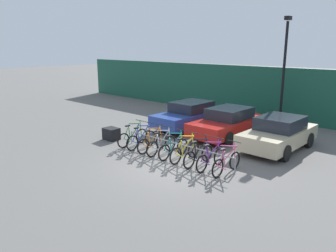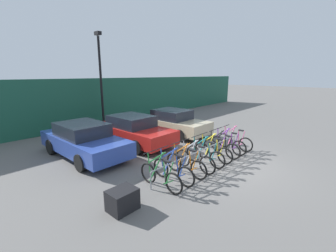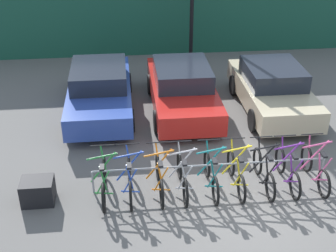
{
  "view_description": "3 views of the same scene",
  "coord_description": "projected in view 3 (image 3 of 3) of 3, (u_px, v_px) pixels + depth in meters",
  "views": [
    {
      "loc": [
        7.4,
        -8.55,
        4.25
      ],
      "look_at": [
        -1.55,
        1.15,
        1.01
      ],
      "focal_mm": 35.0,
      "sensor_mm": 36.0,
      "label": 1
    },
    {
      "loc": [
        -7.47,
        -3.77,
        3.35
      ],
      "look_at": [
        -0.94,
        2.15,
        1.3
      ],
      "focal_mm": 24.0,
      "sensor_mm": 36.0,
      "label": 2
    },
    {
      "loc": [
        -2.53,
        -7.98,
        6.41
      ],
      "look_at": [
        -1.56,
        1.43,
        1.19
      ],
      "focal_mm": 50.0,
      "sensor_mm": 36.0,
      "label": 3
    }
  ],
  "objects": [
    {
      "name": "bicycle_teal",
      "position": [
        211.0,
        175.0,
        10.49
      ],
      "size": [
        0.68,
        1.71,
        1.05
      ],
      "rotation": [
        0.0,
        0.0,
        0.01
      ],
      "color": "black",
      "rests_on": "ground"
    },
    {
      "name": "car_blue",
      "position": [
        100.0,
        90.0,
        13.77
      ],
      "size": [
        1.91,
        4.46,
        1.4
      ],
      "color": "#2D479E",
      "rests_on": "ground"
    },
    {
      "name": "hoarding_wall",
      "position": [
        187.0,
        14.0,
        17.8
      ],
      "size": [
        36.0,
        0.16,
        3.08
      ],
      "primitive_type": "cube",
      "color": "#19513D",
      "rests_on": "ground"
    },
    {
      "name": "bicycle_pink",
      "position": [
        315.0,
        169.0,
        10.71
      ],
      "size": [
        0.68,
        1.71,
        1.05
      ],
      "rotation": [
        0.0,
        0.0,
        -0.07
      ],
      "color": "black",
      "rests_on": "ground"
    },
    {
      "name": "bicycle_green",
      "position": [
        104.0,
        181.0,
        10.27
      ],
      "size": [
        0.68,
        1.71,
        1.05
      ],
      "rotation": [
        0.0,
        0.0,
        0.03
      ],
      "color": "black",
      "rests_on": "ground"
    },
    {
      "name": "bicycle_black",
      "position": [
        264.0,
        172.0,
        10.6
      ],
      "size": [
        0.68,
        1.71,
        1.05
      ],
      "rotation": [
        0.0,
        0.0,
        -0.04
      ],
      "color": "black",
      "rests_on": "ground"
    },
    {
      "name": "car_red",
      "position": [
        182.0,
        88.0,
        13.86
      ],
      "size": [
        1.91,
        4.39,
        1.4
      ],
      "color": "red",
      "rests_on": "ground"
    },
    {
      "name": "bicycle_silver",
      "position": [
        182.0,
        177.0,
        10.43
      ],
      "size": [
        0.68,
        1.71,
        1.05
      ],
      "rotation": [
        0.0,
        0.0,
        -0.03
      ],
      "color": "black",
      "rests_on": "ground"
    },
    {
      "name": "ground_plane",
      "position": [
        245.0,
        201.0,
        10.27
      ],
      "size": [
        120.0,
        120.0,
        0.0
      ],
      "primitive_type": "plane",
      "color": "#605E5B"
    },
    {
      "name": "car_beige",
      "position": [
        272.0,
        89.0,
        13.85
      ],
      "size": [
        1.91,
        4.13,
        1.4
      ],
      "color": "#C1B28E",
      "rests_on": "ground"
    },
    {
      "name": "bike_rack",
      "position": [
        211.0,
        167.0,
        10.56
      ],
      "size": [
        5.36,
        0.04,
        0.57
      ],
      "color": "gray",
      "rests_on": "ground"
    },
    {
      "name": "bicycle_orange",
      "position": [
        160.0,
        178.0,
        10.38
      ],
      "size": [
        0.68,
        1.71,
        1.05
      ],
      "rotation": [
        0.0,
        0.0,
        0.07
      ],
      "color": "black",
      "rests_on": "ground"
    },
    {
      "name": "cargo_crate",
      "position": [
        38.0,
        191.0,
        10.14
      ],
      "size": [
        0.7,
        0.56,
        0.55
      ],
      "primitive_type": "cube",
      "color": "black",
      "rests_on": "ground"
    },
    {
      "name": "bicycle_yellow",
      "position": [
        236.0,
        174.0,
        10.54
      ],
      "size": [
        0.68,
        1.71,
        1.05
      ],
      "rotation": [
        0.0,
        0.0,
        -0.07
      ],
      "color": "black",
      "rests_on": "ground"
    },
    {
      "name": "bicycle_purple",
      "position": [
        288.0,
        170.0,
        10.65
      ],
      "size": [
        0.68,
        1.71,
        1.05
      ],
      "rotation": [
        0.0,
        0.0,
        -0.06
      ],
      "color": "black",
      "rests_on": "ground"
    },
    {
      "name": "bicycle_blue",
      "position": [
        130.0,
        180.0,
        10.32
      ],
      "size": [
        0.68,
        1.71,
        1.05
      ],
      "rotation": [
        0.0,
        0.0,
        0.02
      ],
      "color": "black",
      "rests_on": "ground"
    }
  ]
}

